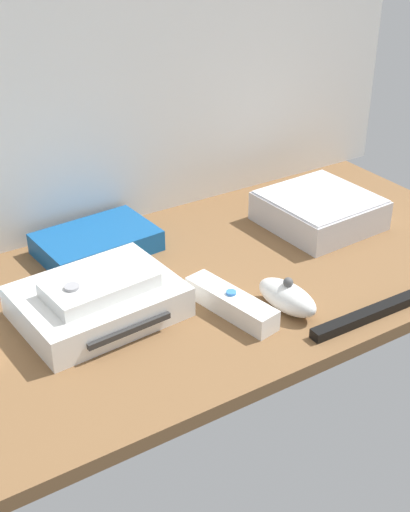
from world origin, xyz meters
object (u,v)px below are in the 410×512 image
game_console (99,302)px  mini_computer (319,210)px  remote_nunchuk (287,297)px  remote_classic_pad (100,285)px  network_router (97,242)px  remote_wand (231,303)px  sensor_bar (382,309)px

game_console → mini_computer: 43.52cm
mini_computer → remote_nunchuk: mini_computer is taller
game_console → remote_classic_pad: size_ratio=1.46×
network_router → remote_wand: same height
mini_computer → remote_classic_pad: (-43.22, -6.10, 2.77)cm
sensor_bar → remote_classic_pad: bearing=150.3°
remote_wand → remote_nunchuk: remote_nunchuk is taller
network_router → remote_nunchuk: 32.75cm
game_console → remote_nunchuk: remote_nunchuk is taller
mini_computer → remote_classic_pad: bearing=-172.0°
remote_nunchuk → mini_computer: bearing=32.4°
network_router → sensor_bar: bearing=-59.1°
remote_nunchuk → remote_wand: bearing=144.8°
mini_computer → network_router: mini_computer is taller
game_console → network_router: (7.26, 16.53, -0.50)cm
game_console → mini_computer: mini_computer is taller
game_console → remote_nunchuk: 25.66cm
remote_nunchuk → remote_classic_pad: remote_classic_pad is taller
mini_computer → remote_classic_pad: remote_classic_pad is taller
remote_nunchuk → remote_classic_pad: size_ratio=0.70×
mini_computer → game_console: bearing=-173.2°
game_console → remote_classic_pad: remote_classic_pad is taller
game_console → remote_nunchuk: size_ratio=2.10×
remote_nunchuk → network_router: bearing=109.6°
remote_classic_pad → sensor_bar: 38.41cm
mini_computer → remote_wand: size_ratio=1.17×
mini_computer → sensor_bar: (-10.38, -25.46, -1.94)cm
network_router → remote_classic_pad: size_ratio=1.24×
mini_computer → remote_wand: bearing=-153.0°
game_console → remote_wand: bearing=-34.0°
network_router → remote_nunchuk: remote_nunchuk is taller
game_console → sensor_bar: 38.61cm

